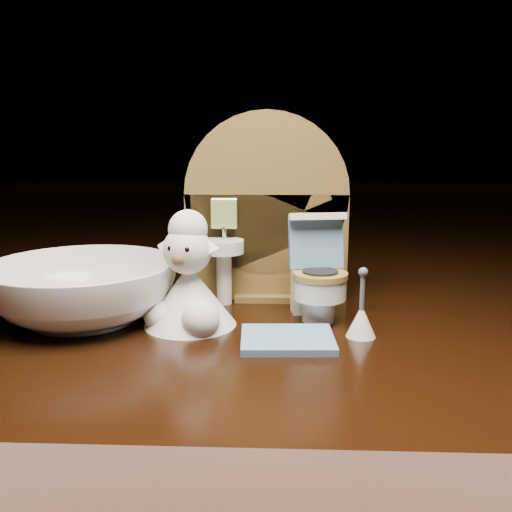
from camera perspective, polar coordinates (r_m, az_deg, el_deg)
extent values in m
cube|color=black|center=(0.43, 0.79, -13.05)|extent=(2.50, 2.50, 0.10)
cube|color=brown|center=(0.46, 1.05, 0.94)|extent=(0.13, 0.02, 0.09)
cylinder|color=brown|center=(0.46, 1.07, 6.25)|extent=(0.13, 0.02, 0.13)
cube|color=brown|center=(0.47, 1.03, -3.89)|extent=(0.05, 0.04, 0.01)
cylinder|color=white|center=(0.45, -3.21, -2.08)|extent=(0.01, 0.01, 0.04)
cylinder|color=white|center=(0.44, -3.29, 0.96)|extent=(0.03, 0.03, 0.01)
cylinder|color=silver|center=(0.45, -3.19, 2.43)|extent=(0.00, 0.00, 0.01)
cube|color=#8A9D50|center=(0.45, -3.21, 4.20)|extent=(0.02, 0.01, 0.02)
cube|color=brown|center=(0.45, 5.60, 1.78)|extent=(0.02, 0.01, 0.02)
cylinder|color=#C3BA89|center=(0.45, 5.62, 0.88)|extent=(0.02, 0.02, 0.02)
cylinder|color=white|center=(0.42, 6.26, -5.29)|extent=(0.02, 0.02, 0.02)
cylinder|color=white|center=(0.41, 6.40, -3.18)|extent=(0.04, 0.04, 0.02)
cylinder|color=olive|center=(0.41, 6.44, -1.92)|extent=(0.04, 0.04, 0.00)
cube|color=white|center=(0.43, 5.70, -2.62)|extent=(0.03, 0.02, 0.05)
cube|color=#6086AB|center=(0.42, 6.01, 1.43)|extent=(0.04, 0.02, 0.04)
cube|color=white|center=(0.41, 6.19, 3.96)|extent=(0.04, 0.01, 0.01)
cylinder|color=#91A62F|center=(0.43, 6.95, 1.25)|extent=(0.01, 0.01, 0.01)
cube|color=#6086AB|center=(0.37, 3.17, -8.33)|extent=(0.06, 0.05, 0.00)
cone|color=white|center=(0.39, 10.48, -6.39)|extent=(0.02, 0.02, 0.02)
cylinder|color=#59595B|center=(0.38, 10.59, -3.55)|extent=(0.00, 0.00, 0.03)
sphere|color=#59595B|center=(0.38, 10.67, -1.59)|extent=(0.01, 0.01, 0.01)
cone|color=white|center=(0.40, -6.65, -3.89)|extent=(0.07, 0.07, 0.04)
sphere|color=white|center=(0.39, -5.56, -6.32)|extent=(0.03, 0.03, 0.03)
sphere|color=white|center=(0.40, -9.63, -5.94)|extent=(0.02, 0.02, 0.02)
sphere|color=#FEE8CF|center=(0.39, -6.89, 0.60)|extent=(0.03, 0.03, 0.03)
sphere|color=#A26F45|center=(0.38, -7.60, -0.22)|extent=(0.01, 0.01, 0.01)
sphere|color=white|center=(0.39, -6.82, 2.68)|extent=(0.03, 0.03, 0.03)
cone|color=#FEE8CF|center=(0.40, -8.78, 1.39)|extent=(0.02, 0.01, 0.02)
cone|color=#FEE8CF|center=(0.39, -4.73, 1.16)|extent=(0.02, 0.01, 0.02)
sphere|color=black|center=(0.38, -8.54, 0.73)|extent=(0.00, 0.00, 0.00)
sphere|color=black|center=(0.38, -6.90, 0.63)|extent=(0.00, 0.00, 0.00)
imported|color=white|center=(0.43, -16.92, -3.39)|extent=(0.16, 0.16, 0.04)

